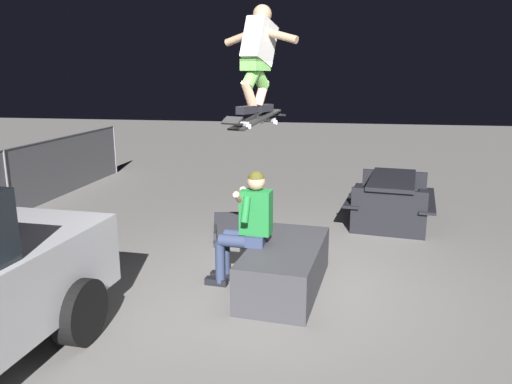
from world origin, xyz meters
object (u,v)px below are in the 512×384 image
(person_sitting_on_ledge, at_px, (247,222))
(ledge_box_main, at_px, (285,267))
(skateboard, at_px, (255,120))
(kicker_ramp, at_px, (242,233))
(skater_airborne, at_px, (258,54))
(picnic_table_back, at_px, (392,193))

(person_sitting_on_ledge, bearing_deg, ledge_box_main, -91.64)
(skateboard, relative_size, kicker_ramp, 0.90)
(skateboard, height_order, kicker_ramp, skateboard)
(person_sitting_on_ledge, distance_m, skater_airborne, 1.83)
(picnic_table_back, bearing_deg, kicker_ramp, 116.84)
(picnic_table_back, bearing_deg, person_sitting_on_ledge, 147.09)
(ledge_box_main, bearing_deg, kicker_ramp, 26.56)
(person_sitting_on_ledge, distance_m, picnic_table_back, 3.40)
(kicker_ramp, bearing_deg, person_sitting_on_ledge, -166.28)
(kicker_ramp, bearing_deg, skater_airborne, -161.49)
(ledge_box_main, height_order, kicker_ramp, ledge_box_main)
(person_sitting_on_ledge, height_order, skateboard, skateboard)
(skater_airborne, xyz_separation_m, picnic_table_back, (2.69, -1.74, -2.08))
(ledge_box_main, relative_size, skater_airborne, 1.45)
(ledge_box_main, xyz_separation_m, kicker_ramp, (1.72, 0.86, -0.20))
(person_sitting_on_ledge, height_order, kicker_ramp, person_sitting_on_ledge)
(skateboard, distance_m, skater_airborne, 0.69)
(ledge_box_main, height_order, skater_airborne, skater_airborne)
(person_sitting_on_ledge, height_order, picnic_table_back, person_sitting_on_ledge)
(kicker_ramp, distance_m, picnic_table_back, 2.57)
(person_sitting_on_ledge, bearing_deg, kicker_ramp, 13.72)
(skateboard, bearing_deg, person_sitting_on_ledge, 142.95)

